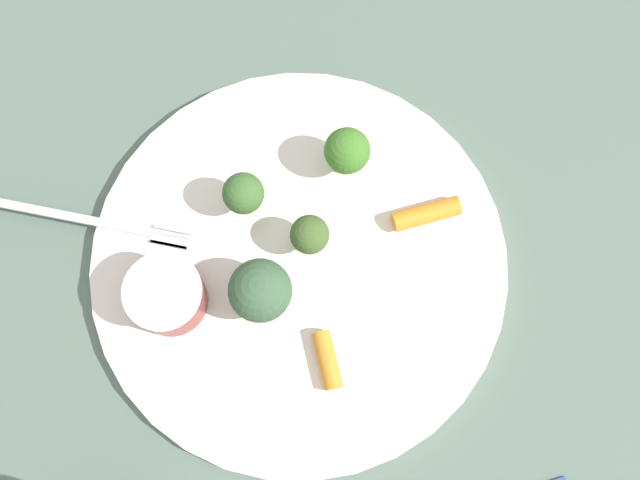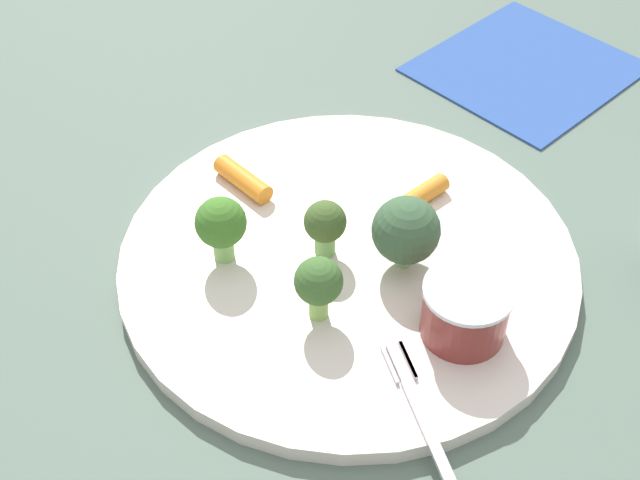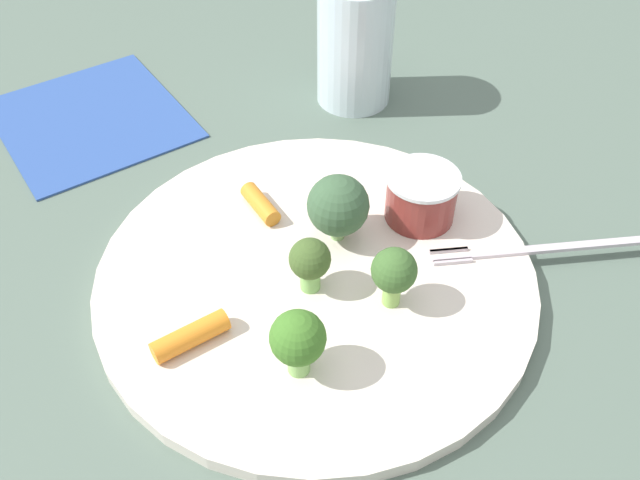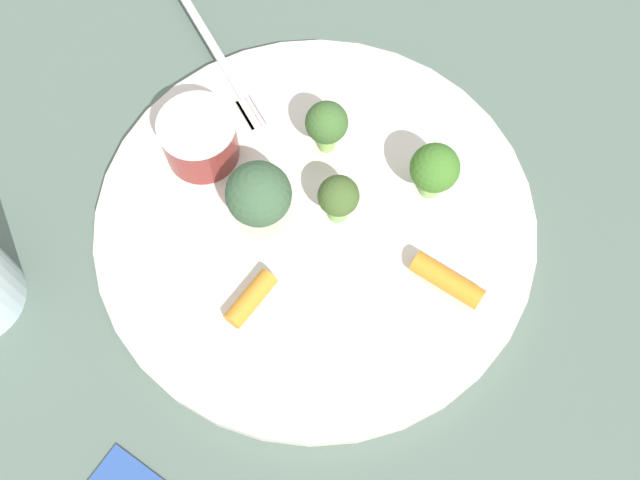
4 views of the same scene
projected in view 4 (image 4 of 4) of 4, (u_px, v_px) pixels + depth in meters
ground_plane at (315, 225)px, 0.53m from camera, size 2.40×2.40×0.00m
plate at (315, 221)px, 0.52m from camera, size 0.31×0.31×0.01m
sauce_cup at (200, 139)px, 0.52m from camera, size 0.05×0.05×0.04m
broccoli_floret_0 at (338, 198)px, 0.49m from camera, size 0.03×0.03×0.04m
broccoli_floret_1 at (434, 169)px, 0.50m from camera, size 0.03×0.03×0.05m
broccoli_floret_2 at (259, 194)px, 0.49m from camera, size 0.04×0.04×0.05m
broccoli_floret_3 at (327, 124)px, 0.51m from camera, size 0.03×0.03×0.05m
carrot_stick_0 at (251, 298)px, 0.48m from camera, size 0.04×0.03×0.01m
carrot_stick_1 at (447, 280)px, 0.49m from camera, size 0.03×0.05×0.01m
fork at (213, 46)px, 0.57m from camera, size 0.02×0.17×0.00m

